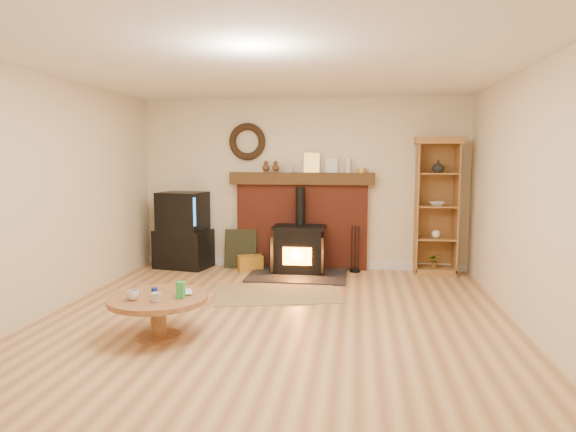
# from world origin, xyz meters

# --- Properties ---
(ground) EXTENTS (5.50, 5.50, 0.00)m
(ground) POSITION_xyz_m (0.00, 0.00, 0.00)
(ground) COLOR #A77045
(ground) RESTS_ON ground
(room_shell) EXTENTS (5.02, 5.52, 2.61)m
(room_shell) POSITION_xyz_m (-0.02, 0.09, 1.72)
(room_shell) COLOR beige
(room_shell) RESTS_ON ground
(chimney_breast) EXTENTS (2.20, 0.22, 1.78)m
(chimney_breast) POSITION_xyz_m (0.00, 2.67, 0.80)
(chimney_breast) COLOR maroon
(chimney_breast) RESTS_ON ground
(wood_stove) EXTENTS (1.40, 1.00, 1.27)m
(wood_stove) POSITION_xyz_m (0.00, 2.27, 0.34)
(wood_stove) COLOR black
(wood_stove) RESTS_ON ground
(area_rug) EXTENTS (1.75, 1.39, 0.01)m
(area_rug) POSITION_xyz_m (-0.15, 1.13, 0.01)
(area_rug) COLOR olive
(area_rug) RESTS_ON ground
(tv_unit) EXTENTS (0.89, 0.69, 1.18)m
(tv_unit) POSITION_xyz_m (-1.83, 2.47, 0.56)
(tv_unit) COLOR black
(tv_unit) RESTS_ON ground
(curio_cabinet) EXTENTS (0.64, 0.46, 2.00)m
(curio_cabinet) POSITION_xyz_m (1.98, 2.56, 1.00)
(curio_cabinet) COLOR olive
(curio_cabinet) RESTS_ON ground
(firelog_box) EXTENTS (0.42, 0.35, 0.23)m
(firelog_box) POSITION_xyz_m (-0.76, 2.40, 0.11)
(firelog_box) COLOR yellow
(firelog_box) RESTS_ON ground
(leaning_painting) EXTENTS (0.50, 0.13, 0.60)m
(leaning_painting) POSITION_xyz_m (-0.94, 2.55, 0.30)
(leaning_painting) COLOR black
(leaning_painting) RESTS_ON ground
(fire_tools) EXTENTS (0.16, 0.16, 0.70)m
(fire_tools) POSITION_xyz_m (0.82, 2.50, 0.13)
(fire_tools) COLOR black
(fire_tools) RESTS_ON ground
(coffee_table) EXTENTS (0.95, 0.95, 0.56)m
(coffee_table) POSITION_xyz_m (-1.02, -0.59, 0.33)
(coffee_table) COLOR brown
(coffee_table) RESTS_ON ground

